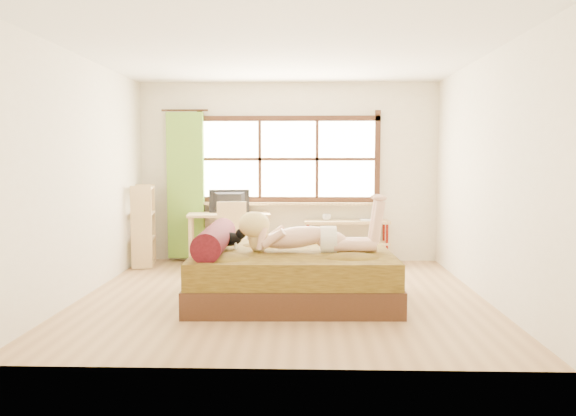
{
  "coord_description": "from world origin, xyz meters",
  "views": [
    {
      "loc": [
        0.25,
        -6.28,
        1.55
      ],
      "look_at": [
        0.06,
        0.2,
        0.99
      ],
      "focal_mm": 35.0,
      "sensor_mm": 36.0,
      "label": 1
    }
  ],
  "objects_px": {
    "bed": "(288,273)",
    "chair": "(232,232)",
    "kitten": "(229,237)",
    "desk": "(229,220)",
    "woman": "(306,222)",
    "pipe_shelf": "(348,232)",
    "bookshelf": "(143,225)"
  },
  "relations": [
    {
      "from": "bed",
      "to": "bookshelf",
      "type": "bearing_deg",
      "value": 137.49
    },
    {
      "from": "bed",
      "to": "chair",
      "type": "xyz_separation_m",
      "value": [
        -0.85,
        1.75,
        0.23
      ]
    },
    {
      "from": "kitten",
      "to": "desk",
      "type": "distance_m",
      "value": 2.03
    },
    {
      "from": "bed",
      "to": "bookshelf",
      "type": "xyz_separation_m",
      "value": [
        -2.14,
        1.86,
        0.3
      ]
    },
    {
      "from": "kitten",
      "to": "pipe_shelf",
      "type": "xyz_separation_m",
      "value": [
        1.5,
        2.13,
        -0.21
      ]
    },
    {
      "from": "desk",
      "to": "bed",
      "type": "bearing_deg",
      "value": -73.6
    },
    {
      "from": "desk",
      "to": "bookshelf",
      "type": "relative_size",
      "value": 1.08
    },
    {
      "from": "chair",
      "to": "pipe_shelf",
      "type": "xyz_separation_m",
      "value": [
        1.68,
        0.49,
        -0.06
      ]
    },
    {
      "from": "bed",
      "to": "desk",
      "type": "bearing_deg",
      "value": 112.28
    },
    {
      "from": "bed",
      "to": "kitten",
      "type": "distance_m",
      "value": 0.77
    },
    {
      "from": "woman",
      "to": "pipe_shelf",
      "type": "xyz_separation_m",
      "value": [
        0.63,
        2.28,
        -0.41
      ]
    },
    {
      "from": "kitten",
      "to": "chair",
      "type": "relative_size",
      "value": 0.35
    },
    {
      "from": "kitten",
      "to": "bookshelf",
      "type": "relative_size",
      "value": 0.28
    },
    {
      "from": "bed",
      "to": "desk",
      "type": "xyz_separation_m",
      "value": [
        -0.94,
        2.11,
        0.36
      ]
    },
    {
      "from": "chair",
      "to": "bookshelf",
      "type": "bearing_deg",
      "value": 167.78
    },
    {
      "from": "kitten",
      "to": "desk",
      "type": "xyz_separation_m",
      "value": [
        -0.27,
        2.01,
        -0.02
      ]
    },
    {
      "from": "bed",
      "to": "woman",
      "type": "relative_size",
      "value": 1.46
    },
    {
      "from": "bed",
      "to": "chair",
      "type": "height_order",
      "value": "chair"
    },
    {
      "from": "pipe_shelf",
      "to": "bookshelf",
      "type": "xyz_separation_m",
      "value": [
        -2.97,
        -0.38,
        0.13
      ]
    },
    {
      "from": "kitten",
      "to": "desk",
      "type": "relative_size",
      "value": 0.26
    },
    {
      "from": "chair",
      "to": "pipe_shelf",
      "type": "relative_size",
      "value": 0.73
    },
    {
      "from": "kitten",
      "to": "bookshelf",
      "type": "distance_m",
      "value": 2.29
    },
    {
      "from": "pipe_shelf",
      "to": "kitten",
      "type": "bearing_deg",
      "value": -127.92
    },
    {
      "from": "bed",
      "to": "kitten",
      "type": "xyz_separation_m",
      "value": [
        -0.67,
        0.1,
        0.38
      ]
    },
    {
      "from": "kitten",
      "to": "pipe_shelf",
      "type": "relative_size",
      "value": 0.25
    },
    {
      "from": "kitten",
      "to": "chair",
      "type": "bearing_deg",
      "value": 94.67
    },
    {
      "from": "bed",
      "to": "kitten",
      "type": "relative_size",
      "value": 6.81
    },
    {
      "from": "woman",
      "to": "chair",
      "type": "relative_size",
      "value": 1.62
    },
    {
      "from": "bed",
      "to": "pipe_shelf",
      "type": "distance_m",
      "value": 2.39
    },
    {
      "from": "kitten",
      "to": "pipe_shelf",
      "type": "distance_m",
      "value": 2.61
    },
    {
      "from": "bed",
      "to": "chair",
      "type": "relative_size",
      "value": 2.37
    },
    {
      "from": "woman",
      "to": "chair",
      "type": "distance_m",
      "value": 2.11
    }
  ]
}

